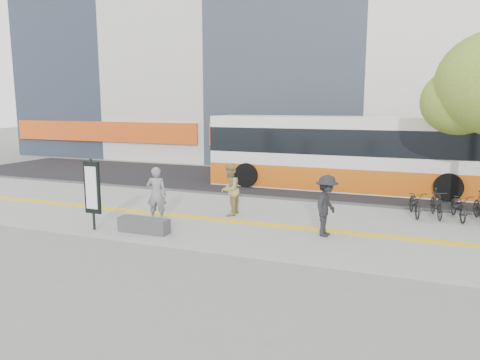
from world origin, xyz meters
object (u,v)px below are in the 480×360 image
at_px(bench, 144,225).
at_px(pedestrian_dark, 326,206).
at_px(signboard, 92,189).
at_px(bus, 345,155).
at_px(pedestrian_tan, 230,189).
at_px(seated_woman, 157,194).

bearing_deg(bench, pedestrian_dark, 17.73).
height_order(signboard, bus, bus).
distance_m(bench, pedestrian_dark, 5.47).
height_order(bench, pedestrian_dark, pedestrian_dark).
bearing_deg(pedestrian_tan, bench, -32.74).
height_order(bus, pedestrian_tan, bus).
height_order(signboard, pedestrian_tan, signboard).
xyz_separation_m(seated_woman, pedestrian_dark, (5.53, 0.31, -0.00)).
distance_m(bench, seated_woman, 1.55).
xyz_separation_m(bus, pedestrian_dark, (0.71, -8.05, -0.63)).
bearing_deg(bench, bus, 65.29).
bearing_deg(pedestrian_tan, pedestrian_dark, 65.26).
bearing_deg(seated_woman, pedestrian_tan, -157.64).
relative_size(bench, bus, 0.13).
height_order(bus, pedestrian_dark, bus).
height_order(seated_woman, pedestrian_dark, seated_woman).
distance_m(bench, signboard, 1.94).
relative_size(bench, pedestrian_tan, 0.88).
xyz_separation_m(bench, pedestrian_dark, (5.17, 1.65, 0.68)).
distance_m(seated_woman, pedestrian_dark, 5.54).
xyz_separation_m(signboard, seated_woman, (1.23, 1.65, -0.38)).
xyz_separation_m(bus, seated_woman, (-4.83, -8.36, -0.63)).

